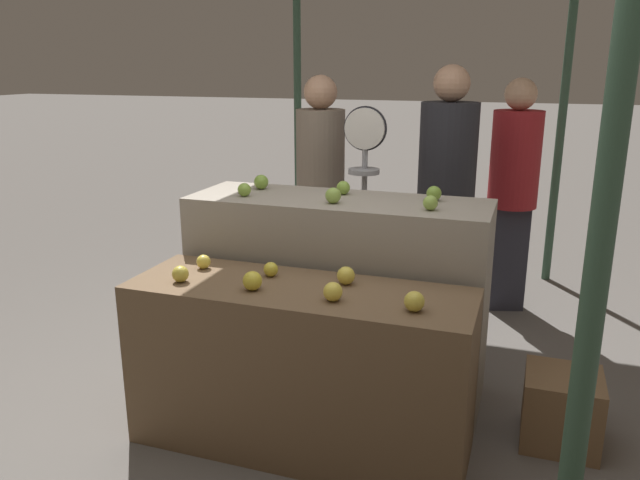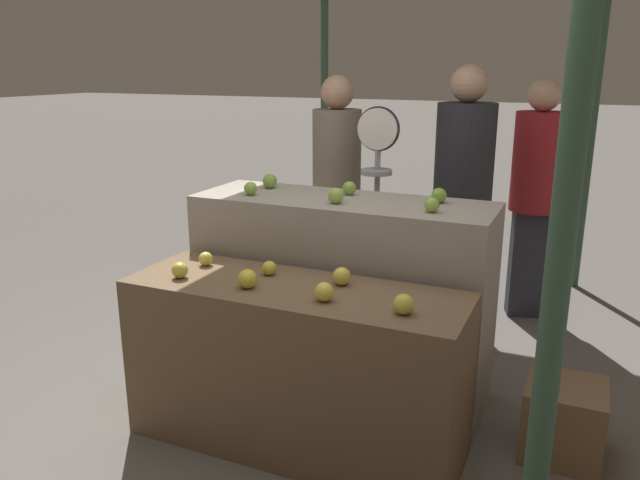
% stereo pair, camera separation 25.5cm
% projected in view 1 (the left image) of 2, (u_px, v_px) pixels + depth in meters
% --- Properties ---
extents(ground_plane, '(60.00, 60.00, 0.00)m').
position_uv_depth(ground_plane, '(301.00, 443.00, 3.12)').
color(ground_plane, '#66605B').
extents(display_counter_front, '(1.63, 0.55, 0.82)m').
position_uv_depth(display_counter_front, '(300.00, 368.00, 3.01)').
color(display_counter_front, brown).
rests_on(display_counter_front, ground_plane).
extents(display_counter_back, '(1.63, 0.55, 1.13)m').
position_uv_depth(display_counter_back, '(337.00, 297.00, 3.51)').
color(display_counter_back, gray).
rests_on(display_counter_back, ground_plane).
extents(apple_front_0, '(0.08, 0.08, 0.08)m').
position_uv_depth(apple_front_0, '(180.00, 274.00, 2.96)').
color(apple_front_0, gold).
rests_on(apple_front_0, display_counter_front).
extents(apple_front_1, '(0.09, 0.09, 0.09)m').
position_uv_depth(apple_front_1, '(252.00, 281.00, 2.85)').
color(apple_front_1, gold).
rests_on(apple_front_1, display_counter_front).
extents(apple_front_2, '(0.09, 0.09, 0.09)m').
position_uv_depth(apple_front_2, '(333.00, 292.00, 2.72)').
color(apple_front_2, yellow).
rests_on(apple_front_2, display_counter_front).
extents(apple_front_3, '(0.09, 0.09, 0.09)m').
position_uv_depth(apple_front_3, '(414.00, 301.00, 2.61)').
color(apple_front_3, gold).
rests_on(apple_front_3, display_counter_front).
extents(apple_front_4, '(0.07, 0.07, 0.07)m').
position_uv_depth(apple_front_4, '(204.00, 262.00, 3.16)').
color(apple_front_4, yellow).
rests_on(apple_front_4, display_counter_front).
extents(apple_front_5, '(0.07, 0.07, 0.07)m').
position_uv_depth(apple_front_5, '(271.00, 269.00, 3.04)').
color(apple_front_5, gold).
rests_on(apple_front_5, display_counter_front).
extents(apple_front_6, '(0.09, 0.09, 0.09)m').
position_uv_depth(apple_front_6, '(346.00, 276.00, 2.93)').
color(apple_front_6, yellow).
rests_on(apple_front_6, display_counter_front).
extents(apple_back_0, '(0.07, 0.07, 0.07)m').
position_uv_depth(apple_back_0, '(244.00, 190.00, 3.41)').
color(apple_back_0, '#84AD3D').
rests_on(apple_back_0, display_counter_back).
extents(apple_back_1, '(0.08, 0.08, 0.08)m').
position_uv_depth(apple_back_1, '(333.00, 196.00, 3.24)').
color(apple_back_1, '#8EB247').
rests_on(apple_back_1, display_counter_back).
extents(apple_back_2, '(0.07, 0.07, 0.07)m').
position_uv_depth(apple_back_2, '(430.00, 203.00, 3.08)').
color(apple_back_2, '#8EB247').
rests_on(apple_back_2, display_counter_back).
extents(apple_back_3, '(0.08, 0.08, 0.08)m').
position_uv_depth(apple_back_3, '(261.00, 182.00, 3.60)').
color(apple_back_3, '#7AA338').
rests_on(apple_back_3, display_counter_back).
extents(apple_back_4, '(0.08, 0.08, 0.08)m').
position_uv_depth(apple_back_4, '(343.00, 188.00, 3.46)').
color(apple_back_4, '#84AD3D').
rests_on(apple_back_4, display_counter_back).
extents(apple_back_5, '(0.08, 0.08, 0.08)m').
position_uv_depth(apple_back_5, '(434.00, 193.00, 3.30)').
color(apple_back_5, '#7AA338').
rests_on(apple_back_5, display_counter_back).
extents(produce_scale, '(0.28, 0.20, 1.58)m').
position_uv_depth(produce_scale, '(364.00, 175.00, 3.98)').
color(produce_scale, '#99999E').
rests_on(produce_scale, ground_plane).
extents(person_vendor_at_scale, '(0.43, 0.43, 1.76)m').
position_uv_depth(person_vendor_at_scale, '(320.00, 181.00, 4.42)').
color(person_vendor_at_scale, '#2D2D38').
rests_on(person_vendor_at_scale, ground_plane).
extents(person_customer_left, '(0.42, 0.42, 1.83)m').
position_uv_depth(person_customer_left, '(446.00, 182.00, 4.22)').
color(person_customer_left, '#2D2D38').
rests_on(person_customer_left, ground_plane).
extents(person_customer_right, '(0.45, 0.45, 1.74)m').
position_uv_depth(person_customer_right, '(514.00, 180.00, 4.58)').
color(person_customer_right, '#2D2D38').
rests_on(person_customer_right, ground_plane).
extents(wooden_crate_side, '(0.36, 0.36, 0.36)m').
position_uv_depth(wooden_crate_side, '(561.00, 409.00, 3.08)').
color(wooden_crate_side, brown).
rests_on(wooden_crate_side, ground_plane).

